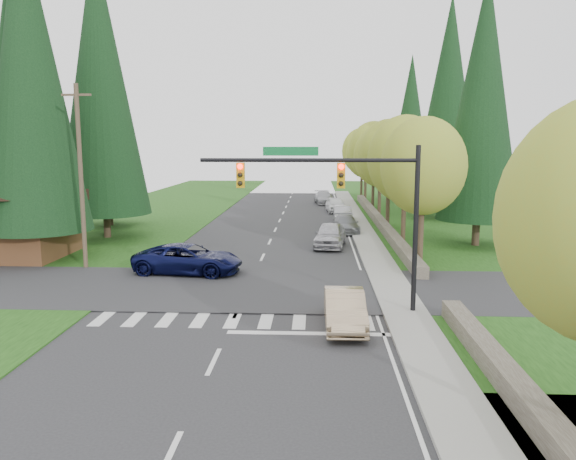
# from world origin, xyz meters

# --- Properties ---
(ground) EXTENTS (120.00, 120.00, 0.00)m
(ground) POSITION_xyz_m (0.00, 0.00, 0.00)
(ground) COLOR #28282B
(ground) RESTS_ON ground
(grass_east) EXTENTS (14.00, 110.00, 0.06)m
(grass_east) POSITION_xyz_m (13.00, 20.00, 0.03)
(grass_east) COLOR #1A4211
(grass_east) RESTS_ON ground
(grass_west) EXTENTS (14.00, 110.00, 0.06)m
(grass_west) POSITION_xyz_m (-13.00, 20.00, 0.03)
(grass_west) COLOR #1A4211
(grass_west) RESTS_ON ground
(cross_street) EXTENTS (120.00, 8.00, 0.10)m
(cross_street) POSITION_xyz_m (0.00, 8.00, 0.00)
(cross_street) COLOR #28282B
(cross_street) RESTS_ON ground
(sidewalk_east) EXTENTS (1.80, 80.00, 0.13)m
(sidewalk_east) POSITION_xyz_m (6.90, 22.00, 0.07)
(sidewalk_east) COLOR gray
(sidewalk_east) RESTS_ON ground
(curb_east) EXTENTS (0.20, 80.00, 0.13)m
(curb_east) POSITION_xyz_m (6.05, 22.00, 0.07)
(curb_east) COLOR gray
(curb_east) RESTS_ON ground
(stone_wall_south) EXTENTS (0.70, 14.00, 0.70)m
(stone_wall_south) POSITION_xyz_m (8.60, -3.00, 0.35)
(stone_wall_south) COLOR #4C4438
(stone_wall_south) RESTS_ON ground
(stone_wall_north) EXTENTS (0.70, 40.00, 0.70)m
(stone_wall_north) POSITION_xyz_m (8.60, 30.00, 0.35)
(stone_wall_north) COLOR #4C4438
(stone_wall_north) RESTS_ON ground
(traffic_signal) EXTENTS (8.70, 0.37, 6.80)m
(traffic_signal) POSITION_xyz_m (4.37, 4.50, 4.98)
(traffic_signal) COLOR black
(traffic_signal) RESTS_ON ground
(brown_building) EXTENTS (8.40, 8.40, 5.40)m
(brown_building) POSITION_xyz_m (-15.00, 15.00, 3.14)
(brown_building) COLOR #4C2D19
(brown_building) RESTS_ON ground
(utility_pole) EXTENTS (1.60, 0.24, 10.00)m
(utility_pole) POSITION_xyz_m (-9.50, 12.00, 5.14)
(utility_pole) COLOR #473828
(utility_pole) RESTS_ON ground
(decid_tree_0) EXTENTS (4.80, 4.80, 8.37)m
(decid_tree_0) POSITION_xyz_m (9.20, 14.00, 5.60)
(decid_tree_0) COLOR #38281C
(decid_tree_0) RESTS_ON ground
(decid_tree_1) EXTENTS (5.20, 5.20, 8.80)m
(decid_tree_1) POSITION_xyz_m (9.30, 21.00, 5.80)
(decid_tree_1) COLOR #38281C
(decid_tree_1) RESTS_ON ground
(decid_tree_2) EXTENTS (5.00, 5.00, 8.82)m
(decid_tree_2) POSITION_xyz_m (9.10, 28.00, 5.93)
(decid_tree_2) COLOR #38281C
(decid_tree_2) RESTS_ON ground
(decid_tree_3) EXTENTS (5.00, 5.00, 8.55)m
(decid_tree_3) POSITION_xyz_m (9.20, 35.00, 5.66)
(decid_tree_3) COLOR #38281C
(decid_tree_3) RESTS_ON ground
(decid_tree_4) EXTENTS (5.40, 5.40, 9.18)m
(decid_tree_4) POSITION_xyz_m (9.30, 42.00, 6.06)
(decid_tree_4) COLOR #38281C
(decid_tree_4) RESTS_ON ground
(decid_tree_5) EXTENTS (4.80, 4.80, 8.30)m
(decid_tree_5) POSITION_xyz_m (9.10, 49.00, 5.53)
(decid_tree_5) COLOR #38281C
(decid_tree_5) RESTS_ON ground
(decid_tree_6) EXTENTS (5.20, 5.20, 8.86)m
(decid_tree_6) POSITION_xyz_m (9.20, 56.00, 5.86)
(decid_tree_6) COLOR #38281C
(decid_tree_6) RESTS_ON ground
(conifer_w_a) EXTENTS (6.12, 6.12, 19.80)m
(conifer_w_a) POSITION_xyz_m (-13.00, 14.00, 10.79)
(conifer_w_a) COLOR #38281C
(conifer_w_a) RESTS_ON ground
(conifer_w_b) EXTENTS (5.44, 5.44, 17.80)m
(conifer_w_b) POSITION_xyz_m (-16.00, 18.00, 9.79)
(conifer_w_b) COLOR #38281C
(conifer_w_b) RESTS_ON ground
(conifer_w_c) EXTENTS (6.46, 6.46, 20.80)m
(conifer_w_c) POSITION_xyz_m (-12.00, 22.00, 11.29)
(conifer_w_c) COLOR #38281C
(conifer_w_c) RESTS_ON ground
(conifer_w_e) EXTENTS (5.78, 5.78, 18.80)m
(conifer_w_e) POSITION_xyz_m (-14.00, 28.00, 10.29)
(conifer_w_e) COLOR #38281C
(conifer_w_e) RESTS_ON ground
(conifer_e_a) EXTENTS (5.44, 5.44, 17.80)m
(conifer_e_a) POSITION_xyz_m (14.00, 20.00, 9.79)
(conifer_e_a) COLOR #38281C
(conifer_e_a) RESTS_ON ground
(conifer_e_b) EXTENTS (6.12, 6.12, 19.80)m
(conifer_e_b) POSITION_xyz_m (15.00, 34.00, 10.79)
(conifer_e_b) COLOR #38281C
(conifer_e_b) RESTS_ON ground
(conifer_e_c) EXTENTS (5.10, 5.10, 16.80)m
(conifer_e_c) POSITION_xyz_m (14.00, 48.00, 9.29)
(conifer_e_c) COLOR #38281C
(conifer_e_c) RESTS_ON ground
(sedan_champagne) EXTENTS (1.53, 4.24, 1.39)m
(sedan_champagne) POSITION_xyz_m (4.32, 2.61, 0.70)
(sedan_champagne) COLOR #D5B78E
(sedan_champagne) RESTS_ON ground
(suv_navy) EXTENTS (5.98, 3.28, 1.59)m
(suv_navy) POSITION_xyz_m (-3.52, 11.00, 0.79)
(suv_navy) COLOR #0B0E38
(suv_navy) RESTS_ON ground
(parked_car_a) EXTENTS (2.50, 4.97, 1.62)m
(parked_car_a) POSITION_xyz_m (4.20, 19.18, 0.81)
(parked_car_a) COLOR #B1B0B5
(parked_car_a) RESTS_ON ground
(parked_car_b) EXTENTS (2.06, 4.55, 1.29)m
(parked_car_b) POSITION_xyz_m (5.59, 25.47, 0.65)
(parked_car_b) COLOR slate
(parked_car_b) RESTS_ON ground
(parked_car_c) EXTENTS (1.54, 4.39, 1.44)m
(parked_car_c) POSITION_xyz_m (5.60, 31.24, 0.72)
(parked_car_c) COLOR #ACABB0
(parked_car_c) RESTS_ON ground
(parked_car_d) EXTENTS (2.15, 4.53, 1.50)m
(parked_car_d) POSITION_xyz_m (5.22, 38.27, 0.75)
(parked_car_d) COLOR silver
(parked_car_d) RESTS_ON ground
(parked_car_e) EXTENTS (2.54, 5.06, 1.41)m
(parked_car_e) POSITION_xyz_m (4.20, 46.07, 0.71)
(parked_car_e) COLOR #9A9B9F
(parked_car_e) RESTS_ON ground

